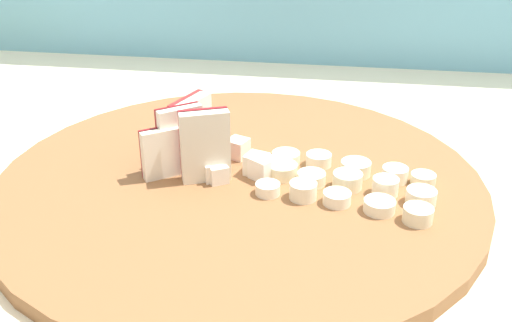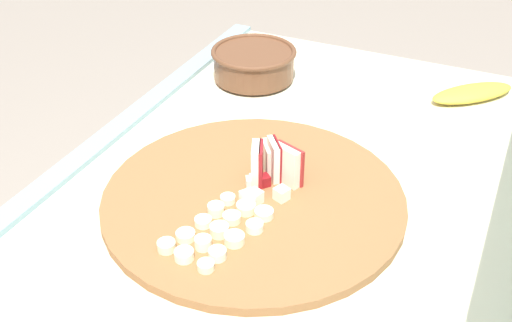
% 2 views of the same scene
% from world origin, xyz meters
% --- Properties ---
extents(tile_backsplash, '(2.40, 0.04, 1.25)m').
position_xyz_m(tile_backsplash, '(0.00, 0.39, 0.62)').
color(tile_backsplash, '#6BADC6').
rests_on(tile_backsplash, ground).
extents(cutting_board, '(0.46, 0.46, 0.01)m').
position_xyz_m(cutting_board, '(-0.00, -0.04, 0.89)').
color(cutting_board, brown).
rests_on(cutting_board, tiled_countertop).
extents(apple_wedge_fan, '(0.08, 0.08, 0.07)m').
position_xyz_m(apple_wedge_fan, '(-0.05, -0.03, 0.93)').
color(apple_wedge_fan, maroon).
rests_on(apple_wedge_fan, cutting_board).
extents(apple_dice_pile, '(0.08, 0.08, 0.02)m').
position_xyz_m(apple_dice_pile, '(-0.00, -0.03, 0.90)').
color(apple_dice_pile, white).
rests_on(apple_dice_pile, cutting_board).
extents(banana_slice_rows, '(0.16, 0.11, 0.02)m').
position_xyz_m(banana_slice_rows, '(0.10, -0.04, 0.90)').
color(banana_slice_rows, white).
rests_on(banana_slice_rows, cutting_board).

